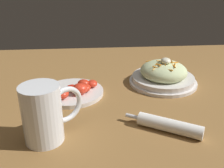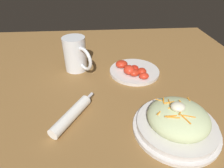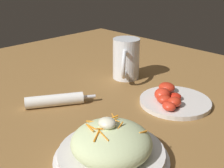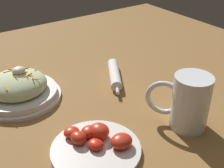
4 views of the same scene
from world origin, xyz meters
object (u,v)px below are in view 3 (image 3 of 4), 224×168
object	(u,v)px
salad_plate	(111,148)
beer_mug	(126,61)
napkin_roll	(55,100)
tomato_plate	(172,100)

from	to	relation	value
salad_plate	beer_mug	distance (m)	0.47
napkin_roll	tomato_plate	xyz separation A→B (m)	(-0.22, -0.24, -0.00)
salad_plate	napkin_roll	size ratio (longest dim) A/B	1.30
beer_mug	napkin_roll	size ratio (longest dim) A/B	0.77
salad_plate	napkin_roll	bearing A→B (deg)	-12.14
beer_mug	salad_plate	bearing A→B (deg)	129.44
salad_plate	tomato_plate	size ratio (longest dim) A/B	1.16
salad_plate	napkin_roll	world-z (taller)	salad_plate
beer_mug	napkin_roll	distance (m)	0.30
salad_plate	tomato_plate	xyz separation A→B (m)	(0.06, -0.31, -0.02)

